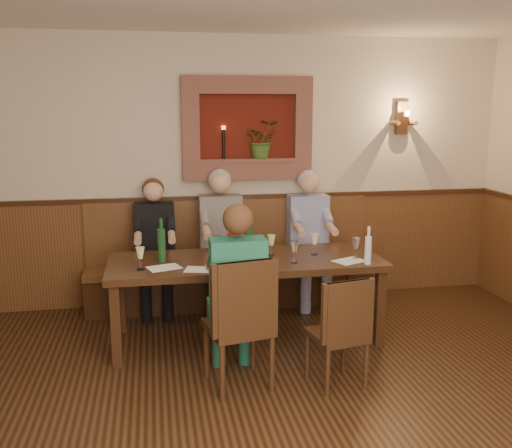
{
  "coord_description": "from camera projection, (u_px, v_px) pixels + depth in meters",
  "views": [
    {
      "loc": [
        -0.79,
        -2.97,
        2.06
      ],
      "look_at": [
        0.1,
        1.9,
        1.05
      ],
      "focal_mm": 40.0,
      "sensor_mm": 36.0,
      "label": 1
    }
  ],
  "objects": [
    {
      "name": "room_shell",
      "position": [
        302.0,
        141.0,
        3.03
      ],
      "size": [
        6.04,
        6.04,
        2.82
      ],
      "color": "beige",
      "rests_on": "ground"
    },
    {
      "name": "wainscoting",
      "position": [
        298.0,
        368.0,
        3.29
      ],
      "size": [
        6.02,
        6.02,
        1.15
      ],
      "color": "#563218",
      "rests_on": "ground"
    },
    {
      "name": "wall_niche",
      "position": [
        251.0,
        133.0,
        5.93
      ],
      "size": [
        1.36,
        0.3,
        1.06
      ],
      "color": "#57160C",
      "rests_on": "ground"
    },
    {
      "name": "wall_sconce",
      "position": [
        402.0,
        119.0,
        6.18
      ],
      "size": [
        0.25,
        0.2,
        0.35
      ],
      "color": "#563218",
      "rests_on": "ground"
    },
    {
      "name": "dining_table",
      "position": [
        246.0,
        267.0,
        5.06
      ],
      "size": [
        2.4,
        0.9,
        0.75
      ],
      "color": "black",
      "rests_on": "ground"
    },
    {
      "name": "bench",
      "position": [
        232.0,
        275.0,
        6.04
      ],
      "size": [
        3.0,
        0.45,
        1.11
      ],
      "color": "#381E0F",
      "rests_on": "ground"
    },
    {
      "name": "chair_near_left",
      "position": [
        239.0,
        348.0,
        4.26
      ],
      "size": [
        0.53,
        0.53,
        1.02
      ],
      "rotation": [
        0.0,
        0.0,
        0.2
      ],
      "color": "black",
      "rests_on": "ground"
    },
    {
      "name": "chair_near_right",
      "position": [
        338.0,
        353.0,
        4.29
      ],
      "size": [
        0.45,
        0.45,
        0.86
      ],
      "rotation": [
        0.0,
        0.0,
        0.2
      ],
      "color": "black",
      "rests_on": "ground"
    },
    {
      "name": "person_bench_left",
      "position": [
        156.0,
        259.0,
        5.75
      ],
      "size": [
        0.4,
        0.49,
        1.37
      ],
      "color": "black",
      "rests_on": "ground"
    },
    {
      "name": "person_bench_mid",
      "position": [
        222.0,
        252.0,
        5.86
      ],
      "size": [
        0.43,
        0.53,
        1.45
      ],
      "color": "#514C4A",
      "rests_on": "ground"
    },
    {
      "name": "person_bench_right",
      "position": [
        309.0,
        250.0,
        6.02
      ],
      "size": [
        0.42,
        0.52,
        1.43
      ],
      "color": "navy",
      "rests_on": "ground"
    },
    {
      "name": "person_chair_front",
      "position": [
        237.0,
        309.0,
        4.29
      ],
      "size": [
        0.41,
        0.5,
        1.39
      ],
      "color": "#175052",
      "rests_on": "ground"
    },
    {
      "name": "spittoon_bucket",
      "position": [
        240.0,
        246.0,
        4.99
      ],
      "size": [
        0.28,
        0.28,
        0.25
      ],
      "primitive_type": "cylinder",
      "rotation": [
        0.0,
        0.0,
        -0.32
      ],
      "color": "red",
      "rests_on": "dining_table"
    },
    {
      "name": "wine_bottle_green_a",
      "position": [
        248.0,
        243.0,
        4.89
      ],
      "size": [
        0.08,
        0.08,
        0.42
      ],
      "rotation": [
        0.0,
        0.0,
        0.0
      ],
      "color": "#19471E",
      "rests_on": "dining_table"
    },
    {
      "name": "wine_bottle_green_b",
      "position": [
        162.0,
        244.0,
        4.92
      ],
      "size": [
        0.07,
        0.07,
        0.38
      ],
      "rotation": [
        0.0,
        0.0,
        -0.06
      ],
      "color": "#19471E",
      "rests_on": "dining_table"
    },
    {
      "name": "water_bottle",
      "position": [
        368.0,
        249.0,
        4.85
      ],
      "size": [
        0.06,
        0.06,
        0.33
      ],
      "rotation": [
        0.0,
        0.0,
        0.09
      ],
      "color": "silver",
      "rests_on": "dining_table"
    },
    {
      "name": "tasting_sheet_a",
      "position": [
        164.0,
        268.0,
        4.75
      ],
      "size": [
        0.31,
        0.26,
        0.0
      ],
      "primitive_type": "cube",
      "rotation": [
        0.0,
        0.0,
        0.33
      ],
      "color": "white",
      "rests_on": "dining_table"
    },
    {
      "name": "tasting_sheet_b",
      "position": [
        255.0,
        264.0,
        4.87
      ],
      "size": [
        0.31,
        0.26,
        0.0
      ],
      "primitive_type": "cube",
      "rotation": [
        0.0,
        0.0,
        -0.25
      ],
      "color": "white",
      "rests_on": "dining_table"
    },
    {
      "name": "tasting_sheet_c",
      "position": [
        349.0,
        261.0,
        4.96
      ],
      "size": [
        0.32,
        0.28,
        0.0
      ],
      "primitive_type": "cube",
      "rotation": [
        0.0,
        0.0,
        0.42
      ],
      "color": "white",
      "rests_on": "dining_table"
    },
    {
      "name": "tasting_sheet_d",
      "position": [
        201.0,
        270.0,
        4.7
      ],
      "size": [
        0.3,
        0.25,
        0.0
      ],
      "primitive_type": "cube",
      "rotation": [
        0.0,
        0.0,
        -0.28
      ],
      "color": "white",
      "rests_on": "dining_table"
    },
    {
      "name": "wine_glass_0",
      "position": [
        241.0,
        252.0,
        4.88
      ],
      "size": [
        0.08,
        0.08,
        0.19
      ],
      "primitive_type": null,
      "color": "#E5E589",
      "rests_on": "dining_table"
    },
    {
      "name": "wine_glass_1",
      "position": [
        271.0,
        245.0,
        5.13
      ],
      "size": [
        0.08,
        0.08,
        0.19
      ],
      "primitive_type": null,
      "color": "#E5E589",
      "rests_on": "dining_table"
    },
    {
      "name": "wine_glass_2",
      "position": [
        356.0,
        248.0,
        5.02
      ],
      "size": [
        0.08,
        0.08,
        0.19
      ],
      "primitive_type": null,
      "color": "white",
      "rests_on": "dining_table"
    },
    {
      "name": "wine_glass_3",
      "position": [
        140.0,
        259.0,
        4.68
      ],
      "size": [
        0.08,
        0.08,
        0.19
      ],
      "primitive_type": null,
      "color": "#E5E589",
      "rests_on": "dining_table"
    },
    {
      "name": "wine_glass_4",
      "position": [
        229.0,
        257.0,
        4.71
      ],
      "size": [
        0.08,
        0.08,
        0.19
      ],
      "primitive_type": null,
      "color": "#E5E589",
      "rests_on": "dining_table"
    },
    {
      "name": "wine_glass_5",
      "position": [
        217.0,
        246.0,
        5.1
      ],
      "size": [
        0.08,
        0.08,
        0.19
      ],
      "primitive_type": null,
      "color": "white",
      "rests_on": "dining_table"
    },
    {
      "name": "wine_glass_6",
      "position": [
        294.0,
        252.0,
        4.9
      ],
      "size": [
        0.08,
        0.08,
        0.19
      ],
      "primitive_type": null,
      "color": "white",
      "rests_on": "dining_table"
    },
    {
      "name": "wine_glass_7",
      "position": [
        315.0,
        244.0,
        5.17
      ],
      "size": [
        0.08,
        0.08,
        0.19
      ],
      "primitive_type": null,
      "color": "#E5E589",
      "rests_on": "dining_table"
    },
    {
      "name": "wine_glass_8",
      "position": [
        161.0,
        249.0,
        4.99
      ],
      "size": [
        0.08,
        0.08,
        0.19
      ],
      "primitive_type": null,
      "color": "white",
      "rests_on": "dining_table"
    }
  ]
}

